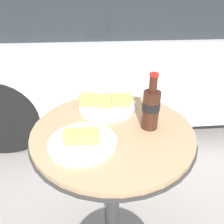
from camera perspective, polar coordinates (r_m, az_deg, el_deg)
bistro_table at (r=0.94m, az=0.17°, el=-15.61°), size 0.60×0.60×0.75m
cola_bottle_left at (r=0.77m, az=10.12°, el=1.17°), size 0.06×0.06×0.21m
lunch_plate_near at (r=0.92m, az=-1.48°, el=1.97°), size 0.24×0.24×0.06m
lunch_plate_far at (r=0.72m, az=-7.72°, el=-7.52°), size 0.23×0.23×0.06m
parked_car at (r=2.47m, az=9.59°, el=16.57°), size 4.50×1.72×1.38m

